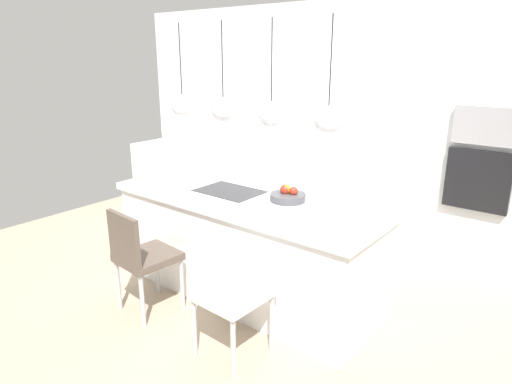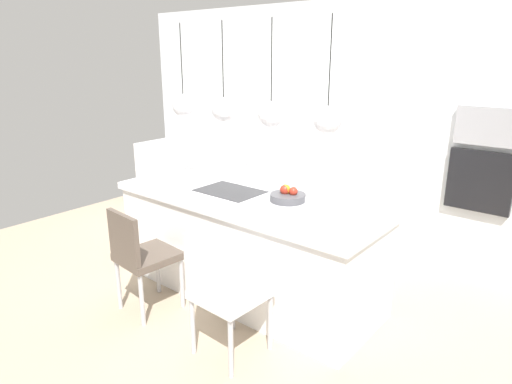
{
  "view_description": "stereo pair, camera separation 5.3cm",
  "coord_description": "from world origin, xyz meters",
  "px_view_note": "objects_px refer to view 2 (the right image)",
  "views": [
    {
      "loc": [
        2.32,
        -2.79,
        2.05
      ],
      "look_at": [
        0.1,
        0.0,
        0.95
      ],
      "focal_mm": 31.52,
      "sensor_mm": 36.0,
      "label": 1
    },
    {
      "loc": [
        2.36,
        -2.76,
        2.05
      ],
      "look_at": [
        0.1,
        0.0,
        0.95
      ],
      "focal_mm": 31.52,
      "sensor_mm": 36.0,
      "label": 2
    }
  ],
  "objects_px": {
    "fruit_bowl": "(287,196)",
    "oven": "(480,181)",
    "microwave": "(488,126)",
    "chair_middle": "(224,290)",
    "chair_near": "(141,254)"
  },
  "relations": [
    {
      "from": "fruit_bowl",
      "to": "oven",
      "type": "xyz_separation_m",
      "value": [
        1.09,
        1.48,
        -0.0
      ]
    },
    {
      "from": "fruit_bowl",
      "to": "microwave",
      "type": "bearing_deg",
      "value": 53.56
    },
    {
      "from": "chair_near",
      "to": "fruit_bowl",
      "type": "bearing_deg",
      "value": 48.07
    },
    {
      "from": "chair_near",
      "to": "chair_middle",
      "type": "relative_size",
      "value": 0.96
    },
    {
      "from": "microwave",
      "to": "chair_middle",
      "type": "distance_m",
      "value": 2.73
    },
    {
      "from": "oven",
      "to": "chair_middle",
      "type": "height_order",
      "value": "oven"
    },
    {
      "from": "microwave",
      "to": "chair_middle",
      "type": "bearing_deg",
      "value": -112.25
    },
    {
      "from": "microwave",
      "to": "chair_middle",
      "type": "height_order",
      "value": "microwave"
    },
    {
      "from": "chair_near",
      "to": "chair_middle",
      "type": "bearing_deg",
      "value": -0.4
    },
    {
      "from": "microwave",
      "to": "oven",
      "type": "distance_m",
      "value": 0.5
    },
    {
      "from": "microwave",
      "to": "chair_middle",
      "type": "relative_size",
      "value": 0.58
    },
    {
      "from": "microwave",
      "to": "oven",
      "type": "xyz_separation_m",
      "value": [
        0.0,
        0.0,
        -0.5
      ]
    },
    {
      "from": "microwave",
      "to": "chair_near",
      "type": "xyz_separation_m",
      "value": [
        -1.89,
        -2.37,
        -0.93
      ]
    },
    {
      "from": "fruit_bowl",
      "to": "oven",
      "type": "bearing_deg",
      "value": 53.56
    },
    {
      "from": "chair_near",
      "to": "chair_middle",
      "type": "height_order",
      "value": "chair_middle"
    }
  ]
}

